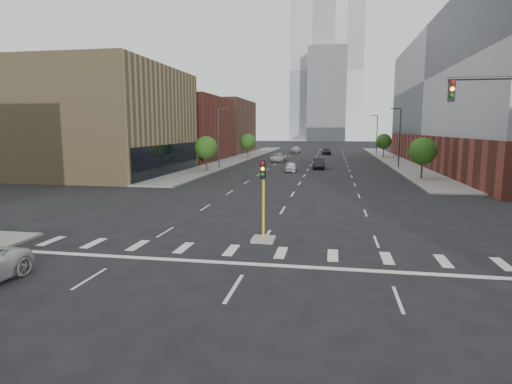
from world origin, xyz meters
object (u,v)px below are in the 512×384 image
(car_near_left, at_px, (291,167))
(car_deep_right, at_px, (326,152))
(median_traffic_signal, at_px, (263,224))
(car_distant, at_px, (296,149))
(car_far_left, at_px, (279,157))
(car_mid_right, at_px, (319,163))

(car_near_left, bearing_deg, car_deep_right, 80.71)
(median_traffic_signal, distance_m, car_distant, 85.81)
(car_far_left, relative_size, car_deep_right, 1.11)
(car_deep_right, bearing_deg, car_near_left, -99.76)
(car_distant, bearing_deg, car_deep_right, -31.74)
(car_far_left, bearing_deg, car_deep_right, 73.94)
(car_distant, bearing_deg, car_near_left, -79.64)
(car_deep_right, xyz_separation_m, car_distant, (-7.74, 6.03, 0.15))
(car_far_left, distance_m, car_deep_right, 24.61)
(car_mid_right, bearing_deg, car_far_left, 117.82)
(car_near_left, distance_m, car_mid_right, 6.57)
(car_distant, bearing_deg, median_traffic_signal, -80.02)
(car_deep_right, relative_size, car_distant, 0.97)
(car_mid_right, height_order, car_deep_right, car_mid_right)
(car_near_left, xyz_separation_m, car_far_left, (-4.09, 18.62, 0.07))
(car_mid_right, xyz_separation_m, car_distant, (-7.18, 42.37, 0.04))
(median_traffic_signal, height_order, car_deep_right, median_traffic_signal)
(median_traffic_signal, relative_size, car_far_left, 0.82)
(median_traffic_signal, relative_size, car_distant, 0.88)
(car_far_left, distance_m, car_distant, 29.19)
(median_traffic_signal, xyz_separation_m, car_mid_right, (1.50, 43.25, -0.16))
(median_traffic_signal, bearing_deg, car_mid_right, 88.01)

